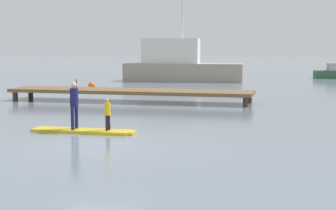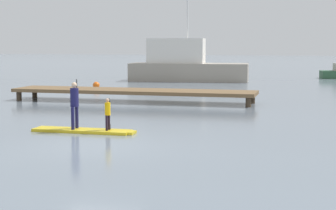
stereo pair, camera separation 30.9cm
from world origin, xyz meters
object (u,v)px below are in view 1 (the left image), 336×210
mooring_buoy_mid (92,85)px  paddler_child_solo (108,113)px  paddler_adult (74,102)px  paddleboard_near (84,131)px  fishing_boat_white_large (179,65)px

mooring_buoy_mid → paddler_child_solo: bearing=-66.8°
paddler_adult → paddler_child_solo: size_ratio=1.57×
paddler_child_solo → paddleboard_near: bearing=-179.2°
paddler_child_solo → paddler_adult: bearing=-179.7°
paddler_child_solo → fishing_boat_white_large: bearing=97.2°
paddler_adult → mooring_buoy_mid: bearing=109.7°
paddler_adult → paddler_child_solo: (1.23, 0.01, -0.32)m
mooring_buoy_mid → paddleboard_near: bearing=-69.4°
fishing_boat_white_large → mooring_buoy_mid: bearing=-115.5°
paddler_child_solo → fishing_boat_white_large: 26.40m
paddleboard_near → paddler_adult: size_ratio=2.12×
paddler_adult → paddler_child_solo: paddler_adult is taller
paddler_child_solo → fishing_boat_white_large: (-3.31, 26.19, 0.59)m
mooring_buoy_mid → fishing_boat_white_large: bearing=64.5°
paddler_child_solo → mooring_buoy_mid: 19.01m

